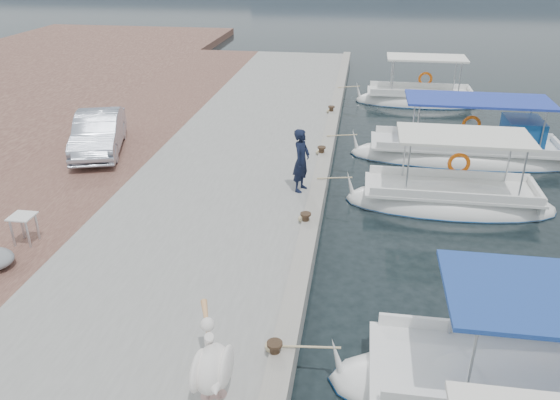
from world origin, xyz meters
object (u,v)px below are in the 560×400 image
object	(u,v)px
fishing_caique_e	(419,101)
parked_car	(98,133)
fishing_caique_b	(558,399)
fisherman	(301,160)
pelican	(212,365)
fishing_caique_d	(467,155)
fishing_caique_c	(449,203)

from	to	relation	value
fishing_caique_e	parked_car	xyz separation A→B (m)	(-11.53, -9.71, 1.05)
fishing_caique_b	fisherman	distance (m)	8.81
fishing_caique_b	pelican	distance (m)	5.87
pelican	parked_car	xyz separation A→B (m)	(-6.76, 10.31, 0.03)
fishing_caique_e	parked_car	size ratio (longest dim) A/B	1.47
fishing_caique_d	fishing_caique_b	bearing A→B (deg)	-91.25
fishing_caique_b	fisherman	size ratio (longest dim) A/B	4.21
fishing_caique_e	fisherman	world-z (taller)	fisherman
fishing_caique_c	fisherman	bearing A→B (deg)	-172.42
fishing_caique_d	parked_car	distance (m)	12.94
fishing_caique_b	parked_car	size ratio (longest dim) A/B	1.91
fishing_caique_b	fishing_caique_c	world-z (taller)	same
fishing_caique_e	parked_car	bearing A→B (deg)	-139.92
fishing_caique_b	fishing_caique_e	xyz separation A→B (m)	(-0.89, 18.86, 0.00)
fisherman	fishing_caique_b	bearing A→B (deg)	-126.09
fisherman	fishing_caique_d	bearing A→B (deg)	-32.89
fishing_caique_d	fisherman	size ratio (longest dim) A/B	4.36
fishing_caique_b	fisherman	bearing A→B (deg)	126.65
fishing_caique_c	fishing_caique_b	bearing A→B (deg)	-83.52
pelican	fisherman	bearing A→B (deg)	86.77
parked_car	fisherman	bearing A→B (deg)	-34.09
fishing_caique_e	fisherman	distance (m)	12.69
fishing_caique_c	fishing_caique_e	world-z (taller)	same
fishing_caique_d	parked_car	size ratio (longest dim) A/B	1.98
fisherman	fishing_caique_e	bearing A→B (deg)	-2.74
fishing_caique_c	fishing_caique_d	bearing A→B (deg)	74.37
fishing_caique_d	pelican	size ratio (longest dim) A/B	5.10
fishing_caique_d	pelican	xyz separation A→B (m)	(-5.92, -12.71, 0.95)
fishing_caique_e	fishing_caique_d	bearing A→B (deg)	-81.13
fishing_caique_c	parked_car	size ratio (longest dim) A/B	1.49
fishing_caique_b	fishing_caique_c	size ratio (longest dim) A/B	1.28
fishing_caique_b	fishing_caique_e	world-z (taller)	same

